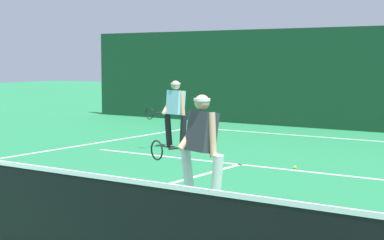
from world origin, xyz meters
The scene contains 7 objects.
court_line_baseline_far centered at (0.00, 11.58, 0.00)m, with size 9.44×0.10×0.01m, color white.
court_line_service centered at (0.00, 6.34, 0.00)m, with size 7.69×0.10×0.01m, color white.
court_line_centre centered at (0.00, 3.20, 0.00)m, with size 0.10×6.40×0.01m, color white.
player_near centered at (1.45, 2.69, 0.92)m, with size 1.05×0.86×1.66m.
player_far centered at (-2.49, 7.53, 0.91)m, with size 0.93×0.84×1.65m.
tennis_ball centered at (1.16, 6.51, 0.03)m, with size 0.07×0.07×0.07m, color #D1E033.
back_fence_windscreen centered at (0.00, 13.64, 1.56)m, with size 20.74×0.12×3.13m, color #143D23.
Camera 1 is at (6.41, -4.85, 2.17)m, focal length 59.22 mm.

